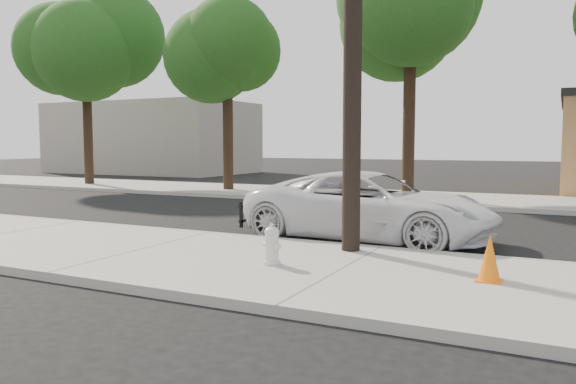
% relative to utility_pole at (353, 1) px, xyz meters
% --- Properties ---
extents(ground, '(120.00, 120.00, 0.00)m').
position_rel_utility_pole_xyz_m(ground, '(-3.60, 2.70, -4.70)').
color(ground, black).
rests_on(ground, ground).
extents(near_sidewalk, '(90.00, 4.40, 0.15)m').
position_rel_utility_pole_xyz_m(near_sidewalk, '(-3.60, -1.60, -4.62)').
color(near_sidewalk, gray).
rests_on(near_sidewalk, ground).
extents(far_sidewalk, '(90.00, 5.00, 0.15)m').
position_rel_utility_pole_xyz_m(far_sidewalk, '(-3.60, 11.20, -4.62)').
color(far_sidewalk, gray).
rests_on(far_sidewalk, ground).
extents(curb_near, '(90.00, 0.12, 0.16)m').
position_rel_utility_pole_xyz_m(curb_near, '(-3.60, 0.60, -4.62)').
color(curb_near, '#9E9B93').
rests_on(curb_near, ground).
extents(building_far, '(14.00, 8.00, 5.00)m').
position_rel_utility_pole_xyz_m(building_far, '(-23.60, 22.70, -2.20)').
color(building_far, gray).
rests_on(building_far, ground).
extents(utility_pole, '(1.40, 0.34, 9.00)m').
position_rel_utility_pole_xyz_m(utility_pole, '(0.00, 0.00, 0.00)').
color(utility_pole, black).
rests_on(utility_pole, near_sidewalk).
extents(tree_a, '(4.65, 4.50, 9.00)m').
position_rel_utility_pole_xyz_m(tree_a, '(-17.40, 10.55, 1.83)').
color(tree_a, black).
rests_on(tree_a, far_sidewalk).
extents(tree_b, '(4.34, 4.20, 8.45)m').
position_rel_utility_pole_xyz_m(tree_b, '(-9.41, 10.76, 1.45)').
color(tree_b, black).
rests_on(tree_b, far_sidewalk).
extents(tree_c, '(4.96, 4.80, 9.55)m').
position_rel_utility_pole_xyz_m(tree_c, '(-1.38, 10.34, 2.21)').
color(tree_c, black).
rests_on(tree_c, far_sidewalk).
extents(police_cruiser, '(5.63, 2.85, 1.53)m').
position_rel_utility_pole_xyz_m(police_cruiser, '(-0.28, 2.00, -3.93)').
color(police_cruiser, white).
rests_on(police_cruiser, ground).
extents(fire_hydrant, '(0.34, 0.30, 0.63)m').
position_rel_utility_pole_xyz_m(fire_hydrant, '(-0.76, -1.72, -4.24)').
color(fire_hydrant, silver).
rests_on(fire_hydrant, near_sidewalk).
extents(traffic_cone, '(0.37, 0.37, 0.70)m').
position_rel_utility_pole_xyz_m(traffic_cone, '(2.61, -1.34, -4.21)').
color(traffic_cone, orange).
rests_on(traffic_cone, near_sidewalk).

